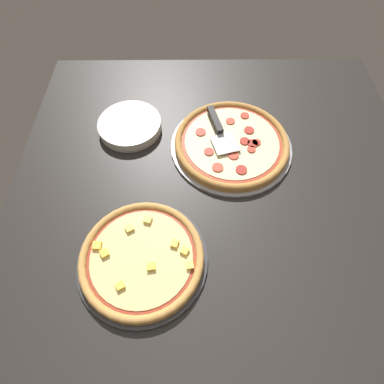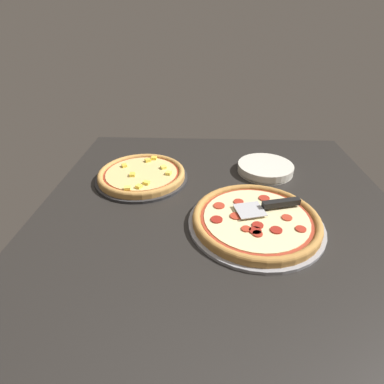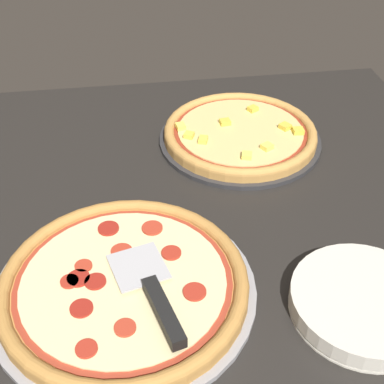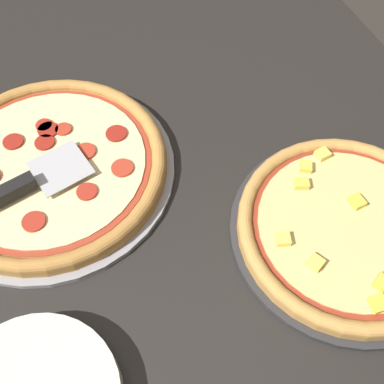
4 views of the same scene
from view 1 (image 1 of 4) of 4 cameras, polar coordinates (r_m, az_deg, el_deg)
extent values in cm
cube|color=black|center=(100.19, 4.71, 3.01)|extent=(132.54, 121.52, 3.60)
cylinder|color=#939399|center=(105.80, 7.45, 8.69)|extent=(41.67, 41.67, 1.00)
cylinder|color=#B77F3D|center=(104.84, 7.53, 9.14)|extent=(39.17, 39.17, 1.56)
torus|color=#B77F3D|center=(104.26, 7.58, 9.42)|extent=(39.17, 39.17, 2.35)
cylinder|color=#A33823|center=(104.20, 7.58, 9.45)|extent=(34.05, 34.05, 0.15)
cylinder|color=beige|center=(104.11, 7.59, 9.49)|extent=(32.12, 32.12, 0.40)
cylinder|color=#B73823|center=(102.41, 11.24, 7.99)|extent=(2.83, 2.83, 0.40)
cylinder|color=maroon|center=(96.57, 9.38, 4.21)|extent=(3.65, 3.65, 0.40)
cylinder|color=#AD2D1E|center=(104.76, 12.20, 9.22)|extent=(2.88, 2.88, 0.40)
cylinder|color=#B73823|center=(99.83, 7.91, 6.97)|extent=(3.57, 3.57, 0.40)
cylinder|color=#AD2D1E|center=(105.68, 1.64, 11.35)|extent=(3.60, 3.60, 0.40)
cylinder|color=maroon|center=(108.07, 10.82, 11.49)|extent=(3.48, 3.48, 0.40)
cylinder|color=#B73823|center=(110.14, 7.33, 13.24)|extent=(3.19, 3.19, 0.40)
cylinder|color=maroon|center=(104.18, 11.49, 9.05)|extent=(3.62, 3.62, 0.40)
cylinder|color=#AD2D1E|center=(99.99, 3.23, 7.68)|extent=(3.29, 3.29, 0.40)
cylinder|color=maroon|center=(104.37, 10.01, 9.52)|extent=(3.37, 3.37, 0.40)
cylinder|color=#B73823|center=(95.92, 4.92, 4.48)|extent=(3.62, 3.62, 0.40)
cylinder|color=#AD2D1E|center=(112.91, 10.01, 14.15)|extent=(3.11, 3.11, 0.40)
cylinder|color=#2D2D30|center=(85.27, -9.38, -12.62)|extent=(35.86, 35.86, 1.00)
cylinder|color=#C68E47|center=(84.05, -9.51, -12.32)|extent=(33.71, 33.71, 1.62)
torus|color=#C68E47|center=(83.29, -9.59, -12.13)|extent=(33.71, 33.71, 2.20)
cylinder|color=maroon|center=(83.22, -9.60, -12.11)|extent=(29.30, 29.30, 0.15)
cylinder|color=#E5C67A|center=(83.11, -9.61, -12.08)|extent=(27.64, 27.64, 0.40)
cube|color=#F9E05B|center=(86.20, -11.81, -6.77)|extent=(2.87, 2.82, 1.05)
cube|color=yellow|center=(84.88, -16.35, -11.11)|extent=(2.92, 2.98, 1.05)
cube|color=#F4D64C|center=(81.83, -1.41, -11.14)|extent=(2.61, 2.60, 1.05)
cube|color=#F9E05B|center=(86.49, -8.42, -5.25)|extent=(2.54, 2.57, 1.05)
cube|color=yellow|center=(81.04, -13.53, -16.99)|extent=(2.71, 2.62, 1.05)
cube|color=yellow|center=(81.08, -7.77, -13.89)|extent=(2.52, 2.26, 1.05)
cube|color=yellow|center=(86.30, -17.65, -9.69)|extent=(2.40, 2.31, 1.05)
cube|color=#F4D64C|center=(82.74, -3.31, -9.72)|extent=(2.45, 2.73, 1.05)
cube|color=#F9E05B|center=(80.52, -0.43, -13.71)|extent=(2.26, 2.49, 1.05)
cube|color=#B7B7BC|center=(101.86, 6.34, 9.20)|extent=(10.07, 10.37, 0.24)
cube|color=black|center=(107.91, 4.55, 13.59)|extent=(5.33, 12.61, 2.00)
cylinder|color=silver|center=(112.98, -11.62, 11.80)|extent=(22.34, 22.34, 0.70)
cylinder|color=silver|center=(112.49, -11.68, 12.04)|extent=(22.34, 22.34, 0.70)
cylinder|color=silver|center=(112.00, -11.75, 12.29)|extent=(22.34, 22.34, 0.70)
cylinder|color=silver|center=(111.51, -11.81, 12.54)|extent=(22.34, 22.34, 0.70)
cylinder|color=silver|center=(111.02, -11.87, 12.79)|extent=(22.34, 22.34, 0.70)
camera|label=2|loc=(1.05, 61.97, 18.03)|focal=28.00mm
camera|label=3|loc=(1.27, 7.71, 51.05)|focal=50.00mm
camera|label=4|loc=(0.73, -37.68, 35.42)|focal=42.00mm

